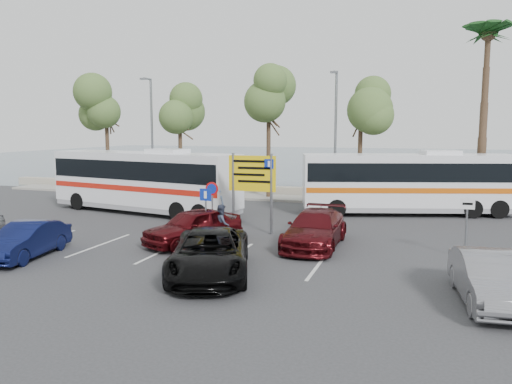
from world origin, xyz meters
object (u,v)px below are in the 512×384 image
(street_lamp_right, at_px, (335,130))
(pedestrian_near, at_px, (218,207))
(coach_bus_left, at_px, (144,183))
(pedestrian_far, at_px, (222,224))
(suv_black, at_px, (210,254))
(car_red, at_px, (193,227))
(direction_sign, at_px, (252,180))
(coach_bus_right, at_px, (407,185))
(car_silver_b, at_px, (489,278))
(car_blue, at_px, (26,240))
(street_lamp_left, at_px, (151,130))
(car_maroon, at_px, (315,229))

(street_lamp_right, height_order, pedestrian_near, street_lamp_right)
(coach_bus_left, distance_m, pedestrian_far, 8.88)
(suv_black, height_order, pedestrian_far, pedestrian_far)
(car_red, bearing_deg, direction_sign, 88.29)
(street_lamp_right, height_order, car_red, street_lamp_right)
(coach_bus_right, height_order, pedestrian_far, coach_bus_right)
(suv_black, relative_size, car_silver_b, 1.25)
(coach_bus_right, xyz_separation_m, suv_black, (-5.67, -14.00, -0.91))
(pedestrian_near, bearing_deg, suv_black, 85.40)
(car_red, relative_size, car_silver_b, 1.03)
(car_blue, bearing_deg, direction_sign, 37.62)
(street_lamp_right, xyz_separation_m, coach_bus_left, (-9.50, -7.02, -2.93))
(street_lamp_left, xyz_separation_m, pedestrian_far, (10.42, -12.52, -3.80))
(direction_sign, relative_size, car_blue, 0.91)
(pedestrian_far, bearing_deg, suv_black, 174.58)
(street_lamp_left, height_order, car_maroon, street_lamp_left)
(street_lamp_right, bearing_deg, direction_sign, -100.94)
(direction_sign, bearing_deg, coach_bus_right, 48.35)
(street_lamp_right, xyz_separation_m, suv_black, (-1.17, -17.02, -3.87))
(street_lamp_right, relative_size, coach_bus_right, 0.69)
(street_lamp_right, height_order, suv_black, street_lamp_right)
(car_red, bearing_deg, street_lamp_right, 101.85)
(street_lamp_left, relative_size, coach_bus_right, 0.69)
(coach_bus_left, bearing_deg, pedestrian_far, -38.47)
(car_maroon, height_order, car_silver_b, car_maroon)
(car_silver_b, height_order, pedestrian_far, pedestrian_far)
(coach_bus_right, bearing_deg, street_lamp_right, 146.14)
(coach_bus_left, relative_size, pedestrian_far, 7.43)
(car_red, bearing_deg, coach_bus_left, 160.86)
(car_maroon, relative_size, car_silver_b, 1.18)
(car_red, relative_size, pedestrian_far, 2.71)
(car_blue, distance_m, suv_black, 7.28)
(street_lamp_right, relative_size, pedestrian_far, 5.03)
(car_blue, height_order, car_red, car_red)
(pedestrian_far, bearing_deg, coach_bus_right, -59.53)
(street_lamp_right, xyz_separation_m, car_silver_b, (7.00, -17.02, -3.91))
(pedestrian_far, bearing_deg, car_red, 101.39)
(coach_bus_left, xyz_separation_m, car_blue, (1.06, -10.00, -1.02))
(car_blue, bearing_deg, street_lamp_right, 55.15)
(direction_sign, xyz_separation_m, car_silver_b, (9.00, -6.70, -1.74))
(pedestrian_near, bearing_deg, car_maroon, 126.32)
(car_blue, relative_size, pedestrian_far, 2.47)
(coach_bus_right, xyz_separation_m, car_blue, (-12.94, -14.00, -0.99))
(coach_bus_left, bearing_deg, direction_sign, -23.76)
(pedestrian_near, bearing_deg, coach_bus_right, -170.44)
(direction_sign, xyz_separation_m, car_maroon, (3.23, -1.70, -1.71))
(car_maroon, bearing_deg, street_lamp_left, 140.14)
(pedestrian_near, relative_size, pedestrian_far, 1.15)
(street_lamp_right, distance_m, car_maroon, 12.69)
(street_lamp_left, relative_size, car_red, 1.86)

